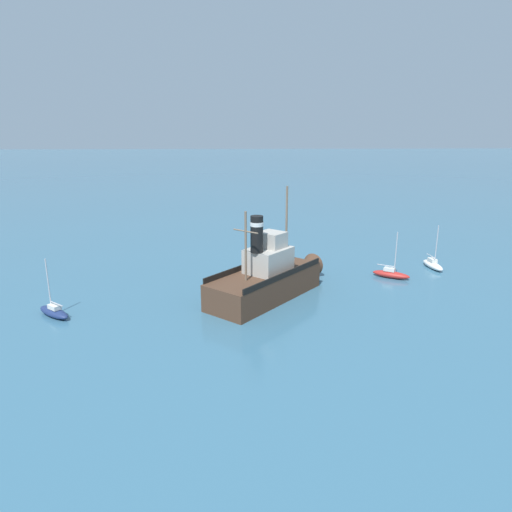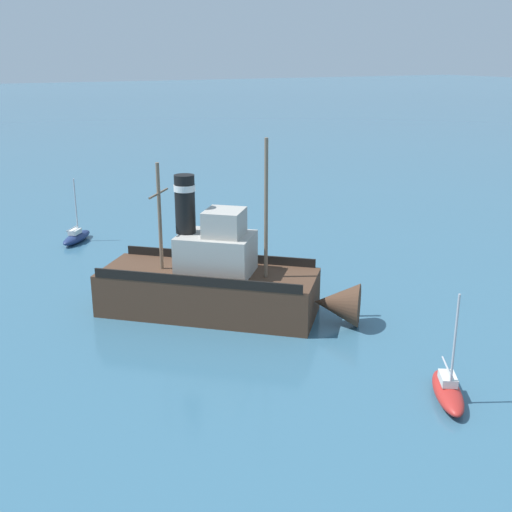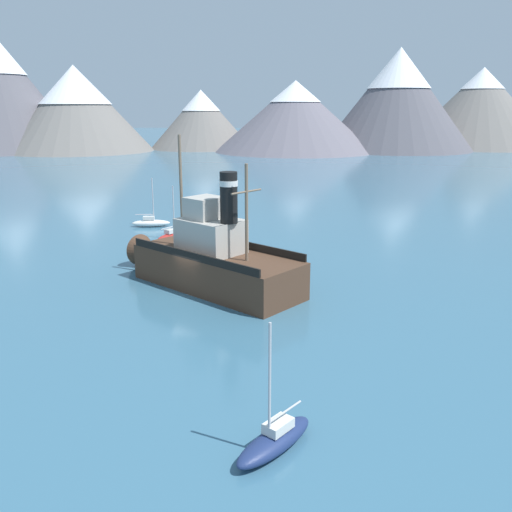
{
  "view_description": "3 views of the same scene",
  "coord_description": "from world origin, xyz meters",
  "px_view_note": "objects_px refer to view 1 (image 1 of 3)",
  "views": [
    {
      "loc": [
        40.7,
        -1.64,
        15.06
      ],
      "look_at": [
        -0.3,
        0.27,
        3.46
      ],
      "focal_mm": 32.0,
      "sensor_mm": 36.0,
      "label": 1
    },
    {
      "loc": [
        14.7,
        32.05,
        14.03
      ],
      "look_at": [
        -1.39,
        1.11,
        2.94
      ],
      "focal_mm": 45.0,
      "sensor_mm": 36.0,
      "label": 2
    },
    {
      "loc": [
        4.56,
        -33.22,
        11.6
      ],
      "look_at": [
        4.16,
        2.11,
        1.91
      ],
      "focal_mm": 38.0,
      "sensor_mm": 36.0,
      "label": 3
    }
  ],
  "objects_px": {
    "old_tugboat": "(269,277)",
    "sailboat_navy": "(54,311)",
    "sailboat_red": "(391,274)",
    "sailboat_white": "(433,264)"
  },
  "relations": [
    {
      "from": "old_tugboat",
      "to": "sailboat_white",
      "type": "xyz_separation_m",
      "value": [
        -7.78,
        18.81,
        -1.4
      ]
    },
    {
      "from": "sailboat_red",
      "to": "sailboat_white",
      "type": "xyz_separation_m",
      "value": [
        -3.1,
        5.76,
        0.0
      ]
    },
    {
      "from": "sailboat_navy",
      "to": "sailboat_red",
      "type": "bearing_deg",
      "value": 105.45
    },
    {
      "from": "old_tugboat",
      "to": "sailboat_red",
      "type": "height_order",
      "value": "old_tugboat"
    },
    {
      "from": "sailboat_navy",
      "to": "sailboat_red",
      "type": "xyz_separation_m",
      "value": [
        -8.61,
        31.15,
        0.0
      ]
    },
    {
      "from": "old_tugboat",
      "to": "sailboat_navy",
      "type": "height_order",
      "value": "old_tugboat"
    },
    {
      "from": "sailboat_navy",
      "to": "sailboat_red",
      "type": "distance_m",
      "value": 32.31
    },
    {
      "from": "sailboat_red",
      "to": "sailboat_white",
      "type": "height_order",
      "value": "same"
    },
    {
      "from": "sailboat_navy",
      "to": "sailboat_white",
      "type": "relative_size",
      "value": 1.0
    },
    {
      "from": "old_tugboat",
      "to": "sailboat_red",
      "type": "bearing_deg",
      "value": 109.75
    }
  ]
}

